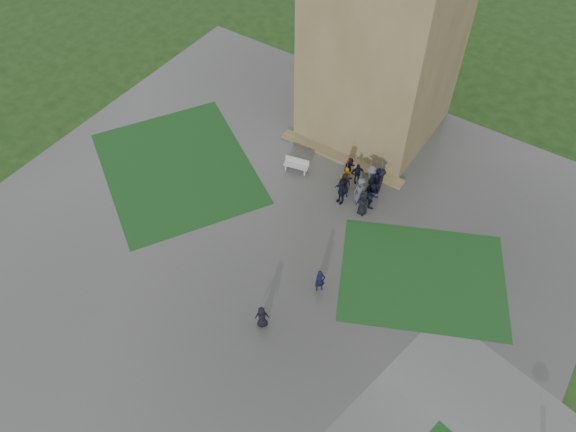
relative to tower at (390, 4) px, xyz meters
The scene contains 10 objects.
ground 17.49m from the tower, 90.00° to the right, with size 120.00×120.00×0.00m, color black.
plaza 15.81m from the tower, 90.00° to the right, with size 34.00×34.00×0.02m, color #393936.
lawn_inset_left 16.55m from the tower, 127.69° to the right, with size 11.00×9.00×0.01m, color #123515.
lawn_inset_right 15.90m from the tower, 49.64° to the right, with size 9.00×7.00×0.01m, color #123515.
tower is the anchor object (origin of this frame).
tower_plinth 9.90m from the tower, 90.00° to the right, with size 9.00×0.80×0.22m, color brown.
bench 11.09m from the tower, 105.44° to the right, with size 1.68×0.87×0.93m.
visitor_cluster 10.47m from the tower, 68.01° to the right, with size 3.05×3.27×2.57m.
pedestrian_mid 16.63m from the tower, 73.31° to the right, with size 0.57×0.38×1.57m, color black.
pedestrian_near 19.40m from the tower, 80.74° to the right, with size 0.73×0.50×1.50m, color black.
Camera 1 is at (12.06, -13.80, 25.81)m, focal length 35.00 mm.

